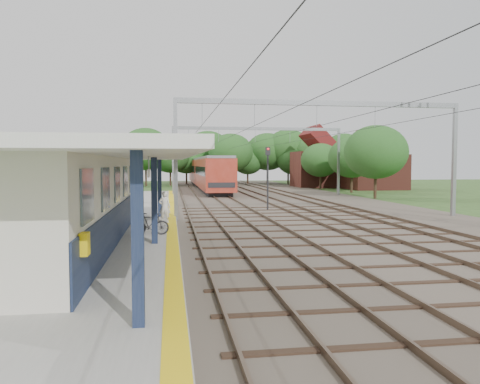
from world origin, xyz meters
TOP-DOWN VIEW (x-y plane):
  - ground at (0.00, 0.00)m, footprint 160.00×160.00m
  - ballast_bed at (4.00, 30.00)m, footprint 18.00×90.00m
  - platform at (-7.50, 14.00)m, footprint 5.00×52.00m
  - yellow_stripe at (-5.25, 14.00)m, footprint 0.45×52.00m
  - station_building at (-8.88, 7.00)m, footprint 3.41×18.00m
  - canopy at (-7.77, 6.00)m, footprint 6.40×20.00m
  - rail_tracks at (1.50, 30.00)m, footprint 11.80×88.00m
  - catenary_system at (3.39, 25.28)m, footprint 17.22×88.00m
  - tree_band at (3.84, 57.12)m, footprint 31.72×30.88m
  - house_near at (21.00, 46.00)m, footprint 7.00×6.12m
  - house_far at (16.00, 52.00)m, footprint 8.00×6.12m
  - person at (-5.60, 12.04)m, footprint 0.63×0.45m
  - bicycle at (-6.15, 8.06)m, footprint 1.57×0.56m
  - train at (-0.50, 51.36)m, footprint 3.05×37.98m
  - signal_post at (1.35, 20.05)m, footprint 0.32×0.27m

SIDE VIEW (x-z plane):
  - ground at x=0.00m, z-range 0.00..0.00m
  - ballast_bed at x=4.00m, z-range 0.00..0.10m
  - platform at x=-7.50m, z-range 0.00..0.35m
  - rail_tracks at x=1.50m, z-range 0.10..0.25m
  - yellow_stripe at x=-5.25m, z-range 0.35..0.36m
  - bicycle at x=-6.15m, z-range 0.35..1.28m
  - person at x=-5.60m, z-range 0.35..1.95m
  - station_building at x=-8.88m, z-range 0.34..3.74m
  - train at x=-0.50m, z-range 0.23..4.22m
  - signal_post at x=1.35m, z-range 0.60..5.06m
  - house_near at x=21.00m, z-range -0.96..6.93m
  - house_far at x=16.00m, z-range -1.09..7.56m
  - canopy at x=-7.77m, z-range 1.92..5.36m
  - tree_band at x=3.84m, z-range 0.51..9.33m
  - catenary_system at x=3.39m, z-range 2.01..9.01m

